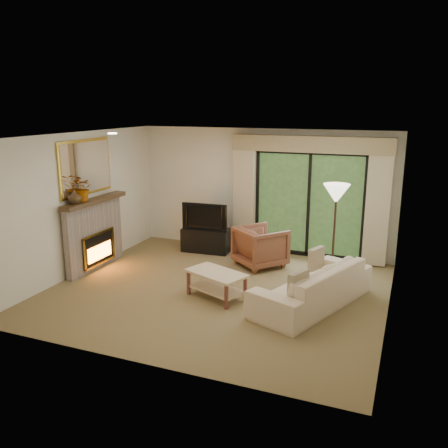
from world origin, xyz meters
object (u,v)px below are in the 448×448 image
at_px(media_console, 206,240).
at_px(armchair, 261,247).
at_px(coffee_table, 216,285).
at_px(sofa, 312,285).

distance_m(media_console, armchair, 1.45).
xyz_separation_m(media_console, armchair, (1.36, -0.46, 0.14)).
height_order(media_console, coffee_table, media_console).
bearing_deg(media_console, armchair, -23.05).
relative_size(media_console, coffee_table, 1.03).
bearing_deg(coffee_table, sofa, 32.71).
bearing_deg(armchair, media_console, 19.79).
height_order(armchair, coffee_table, armchair).
distance_m(media_console, coffee_table, 2.52).
relative_size(armchair, sofa, 0.38).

